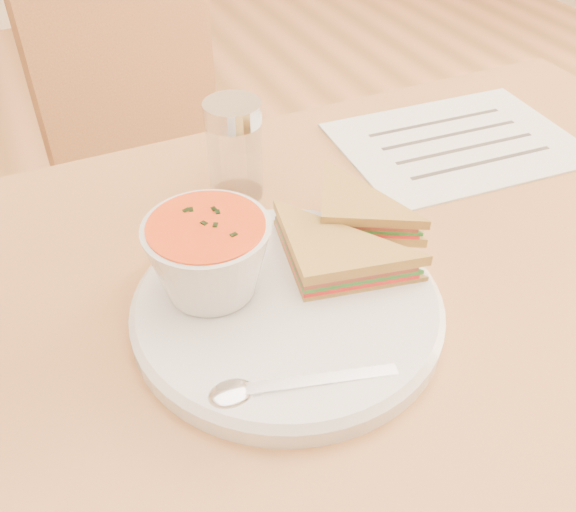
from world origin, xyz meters
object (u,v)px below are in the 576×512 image
plate (287,309)px  soup_bowl (209,261)px  chair_far (193,210)px  condiment_shaker (235,150)px  dining_table (356,500)px

plate → soup_bowl: (-0.05, 0.04, 0.05)m
chair_far → condiment_shaker: condiment_shaker is taller
chair_far → soup_bowl: bearing=59.1°
condiment_shaker → dining_table: bearing=-72.6°
dining_table → plate: plate is taller
chair_far → soup_bowl: size_ratio=7.77×
dining_table → chair_far: 0.64m
chair_far → plate: 0.73m
plate → condiment_shaker: 0.20m
plate → condiment_shaker: condiment_shaker is taller
dining_table → plate: 0.39m
chair_far → condiment_shaker: bearing=65.0°
chair_far → dining_table: bearing=73.2°
dining_table → chair_far: chair_far is taller
soup_bowl → dining_table: bearing=-17.7°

